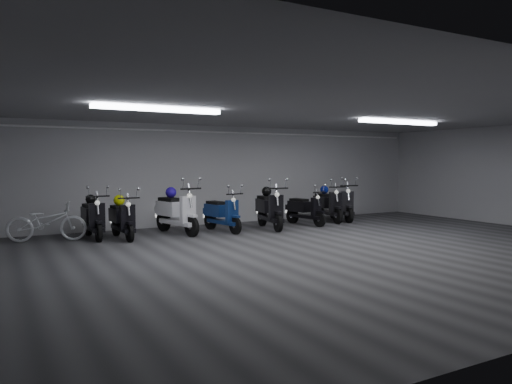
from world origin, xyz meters
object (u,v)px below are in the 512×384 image
helmet_0 (324,190)px  scooter_9 (341,198)px  scooter_1 (122,213)px  scooter_0 (93,212)px  scooter_5 (270,203)px  scooter_7 (306,204)px  bicycle (47,217)px  scooter_4 (222,208)px  helmet_1 (171,192)px  helmet_3 (267,191)px  helmet_4 (91,199)px  scooter_8 (328,200)px  helmet_2 (119,200)px  scooter_2 (177,205)px

helmet_0 → scooter_9: bearing=-28.2°
scooter_1 → helmet_0: size_ratio=6.54×
scooter_0 → scooter_5: 4.44m
scooter_7 → bicycle: (-6.67, 0.43, -0.05)m
scooter_4 → helmet_1: size_ratio=6.09×
scooter_4 → scooter_5: scooter_5 is taller
scooter_9 → bicycle: 8.20m
scooter_0 → helmet_0: (6.77, 0.27, 0.31)m
helmet_0 → helmet_3: size_ratio=0.95×
scooter_7 → helmet_4: 5.74m
scooter_5 → scooter_8: scooter_5 is taller
scooter_4 → helmet_3: (1.37, 0.13, 0.37)m
scooter_0 → scooter_8: size_ratio=0.96×
scooter_7 → helmet_1: size_ratio=5.85×
scooter_1 → scooter_5: (3.83, -0.18, 0.08)m
scooter_4 → scooter_5: bearing=-15.9°
scooter_1 → scooter_4: bearing=-4.3°
helmet_2 → helmet_4: helmet_4 is taller
bicycle → helmet_1: bearing=-76.7°
scooter_5 → bicycle: bearing=-176.4°
helmet_4 → scooter_7: bearing=-5.6°
scooter_1 → helmet_3: size_ratio=6.23×
scooter_9 → scooter_2: bearing=-161.6°
scooter_4 → helmet_2: scooter_4 is taller
scooter_0 → helmet_2: size_ratio=6.61×
helmet_3 → helmet_1: bearing=173.0°
scooter_0 → scooter_1: (0.59, -0.35, -0.02)m
scooter_2 → helmet_4: scooter_2 is taller
scooter_8 → helmet_4: scooter_8 is taller
helmet_0 → helmet_4: 6.78m
scooter_0 → scooter_5: (4.41, -0.52, 0.06)m
scooter_2 → scooter_9: scooter_2 is taller
helmet_4 → scooter_0: bearing=-88.5°
scooter_5 → helmet_1: scooter_5 is taller
scooter_8 → scooter_1: bearing=-167.3°
scooter_7 → bicycle: bearing=164.9°
helmet_1 → helmet_4: (-1.90, 0.19, -0.12)m
helmet_2 → helmet_4: (-0.58, 0.36, 0.02)m
scooter_2 → scooter_7: scooter_2 is taller
scooter_1 → helmet_4: 0.88m
scooter_5 → helmet_1: (-2.52, 0.57, 0.33)m
scooter_0 → helmet_1: 1.93m
helmet_2 → scooter_2: bearing=-3.9°
scooter_7 → helmet_0: size_ratio=6.35×
scooter_9 → helmet_0: 0.58m
scooter_5 → scooter_7: 1.30m
scooter_1 → scooter_9: size_ratio=0.90×
helmet_0 → scooter_7: bearing=-151.5°
scooter_7 → helmet_1: scooter_7 is taller
bicycle → helmet_1: helmet_1 is taller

